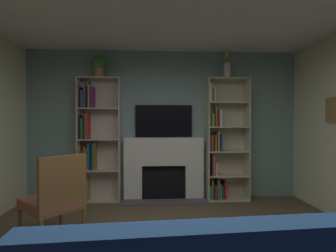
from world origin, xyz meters
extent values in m
cube|color=gray|center=(0.00, 2.70, 1.36)|extent=(5.09, 0.06, 2.73)
cube|color=#A17845|center=(2.47, 1.51, 1.59)|extent=(0.03, 0.39, 0.37)
cube|color=#4E6D49|center=(2.46, 1.51, 1.59)|extent=(0.01, 0.33, 0.31)
cube|color=white|center=(-0.56, 2.58, 0.31)|extent=(0.32, 0.18, 0.62)
cube|color=white|center=(0.56, 2.58, 0.31)|extent=(0.32, 0.18, 0.62)
cube|color=white|center=(0.00, 2.58, 0.87)|extent=(1.44, 0.18, 0.51)
cube|color=black|center=(0.00, 2.63, 0.31)|extent=(0.79, 0.08, 0.62)
cube|color=#564C57|center=(0.00, 2.34, 0.01)|extent=(1.54, 0.30, 0.03)
cube|color=black|center=(0.00, 2.64, 1.43)|extent=(1.04, 0.06, 0.59)
cube|color=beige|center=(-1.52, 2.53, 1.10)|extent=(0.02, 0.27, 2.20)
cube|color=beige|center=(-0.79, 2.53, 1.10)|extent=(0.02, 0.27, 2.20)
cube|color=beige|center=(-1.15, 2.66, 1.10)|extent=(0.75, 0.02, 2.20)
cube|color=beige|center=(-1.15, 2.53, 0.01)|extent=(0.71, 0.27, 0.02)
cube|color=#A52B34|center=(-1.48, 2.53, 0.25)|extent=(0.03, 0.23, 0.47)
cube|color=beige|center=(-1.44, 2.55, 0.19)|extent=(0.03, 0.21, 0.35)
cube|color=brown|center=(-1.40, 2.56, 0.19)|extent=(0.02, 0.17, 0.34)
cube|color=olive|center=(-1.36, 2.54, 0.20)|extent=(0.03, 0.22, 0.37)
cube|color=beige|center=(-1.15, 2.53, 0.55)|extent=(0.71, 0.27, 0.02)
cube|color=olive|center=(-1.49, 2.54, 0.79)|extent=(0.02, 0.22, 0.46)
cube|color=#5F3F75|center=(-1.45, 2.56, 0.73)|extent=(0.02, 0.19, 0.34)
cube|color=#996434|center=(-1.42, 2.56, 0.77)|extent=(0.03, 0.18, 0.42)
cube|color=olive|center=(-1.38, 2.57, 0.76)|extent=(0.03, 0.16, 0.39)
cube|color=#1C5282|center=(-1.33, 2.55, 0.79)|extent=(0.04, 0.19, 0.46)
cube|color=#276752|center=(-1.28, 2.57, 0.79)|extent=(0.04, 0.16, 0.46)
cube|color=olive|center=(-1.23, 2.55, 0.80)|extent=(0.02, 0.21, 0.48)
cube|color=beige|center=(-1.15, 2.53, 1.10)|extent=(0.71, 0.27, 0.02)
cube|color=black|center=(-1.49, 2.57, 1.32)|extent=(0.02, 0.17, 0.43)
cube|color=#2C733B|center=(-1.44, 2.54, 1.29)|extent=(0.03, 0.22, 0.37)
cube|color=olive|center=(-1.41, 2.57, 1.29)|extent=(0.02, 0.16, 0.36)
cube|color=#AD2F29|center=(-1.36, 2.54, 1.34)|extent=(0.04, 0.22, 0.46)
cube|color=beige|center=(-1.15, 2.53, 1.65)|extent=(0.71, 0.27, 0.02)
cube|color=black|center=(-1.49, 2.57, 1.85)|extent=(0.02, 0.16, 0.37)
cube|color=#2F7255|center=(-1.45, 2.55, 1.82)|extent=(0.03, 0.19, 0.31)
cube|color=#672A81|center=(-1.40, 2.55, 1.85)|extent=(0.04, 0.19, 0.39)
cube|color=#2B8142|center=(-1.34, 2.56, 1.90)|extent=(0.02, 0.18, 0.48)
cube|color=#A48233|center=(-1.31, 2.54, 1.86)|extent=(0.02, 0.23, 0.41)
cube|color=#64256D|center=(-1.27, 2.54, 1.84)|extent=(0.04, 0.22, 0.37)
cube|color=beige|center=(-1.15, 2.53, 2.19)|extent=(0.71, 0.27, 0.02)
cube|color=beige|center=(0.79, 2.50, 1.10)|extent=(0.02, 0.34, 2.20)
cube|color=beige|center=(1.52, 2.50, 1.10)|extent=(0.02, 0.34, 2.20)
cube|color=beige|center=(1.15, 2.66, 1.10)|extent=(0.75, 0.02, 2.20)
cube|color=beige|center=(1.15, 2.50, 0.01)|extent=(0.71, 0.34, 0.02)
cube|color=#388148|center=(0.83, 2.51, 0.14)|extent=(0.04, 0.28, 0.24)
cube|color=olive|center=(0.88, 2.54, 0.19)|extent=(0.04, 0.22, 0.35)
cube|color=#523A67|center=(0.93, 2.51, 0.15)|extent=(0.04, 0.28, 0.26)
cube|color=olive|center=(0.97, 2.52, 0.19)|extent=(0.02, 0.27, 0.35)
cube|color=#268153|center=(1.01, 2.52, 0.15)|extent=(0.04, 0.26, 0.27)
cube|color=#2E4B80|center=(1.06, 2.54, 0.14)|extent=(0.03, 0.22, 0.24)
cube|color=#B4262A|center=(1.11, 2.53, 0.17)|extent=(0.04, 0.23, 0.31)
cube|color=beige|center=(1.15, 2.50, 0.44)|extent=(0.71, 0.34, 0.02)
cube|color=black|center=(0.83, 2.54, 0.57)|extent=(0.04, 0.23, 0.24)
cube|color=brown|center=(0.89, 2.52, 0.63)|extent=(0.04, 0.27, 0.37)
cube|color=beige|center=(0.94, 2.53, 0.57)|extent=(0.04, 0.25, 0.23)
cube|color=beige|center=(1.15, 2.50, 0.88)|extent=(0.71, 0.34, 0.02)
cube|color=brown|center=(0.83, 2.56, 1.03)|extent=(0.04, 0.19, 0.29)
cube|color=#935141|center=(0.87, 2.55, 1.04)|extent=(0.04, 0.20, 0.30)
cube|color=#925A31|center=(0.93, 2.53, 1.04)|extent=(0.03, 0.25, 0.30)
cube|color=#A68234|center=(0.98, 2.52, 1.06)|extent=(0.03, 0.26, 0.34)
cube|color=navy|center=(1.02, 2.51, 1.04)|extent=(0.02, 0.29, 0.31)
cube|color=beige|center=(1.15, 2.50, 1.32)|extent=(0.71, 0.34, 0.02)
cube|color=#24733A|center=(0.82, 2.51, 1.45)|extent=(0.03, 0.28, 0.24)
cube|color=#A48C24|center=(0.87, 2.53, 1.44)|extent=(0.04, 0.25, 0.23)
cube|color=navy|center=(0.91, 2.56, 1.45)|extent=(0.02, 0.19, 0.23)
cube|color=olive|center=(0.94, 2.55, 1.51)|extent=(0.02, 0.20, 0.35)
cube|color=#A6222F|center=(0.97, 2.53, 1.46)|extent=(0.02, 0.25, 0.26)
cube|color=beige|center=(1.01, 2.51, 1.48)|extent=(0.04, 0.27, 0.31)
cube|color=beige|center=(1.15, 2.50, 1.76)|extent=(0.71, 0.34, 0.02)
cube|color=beige|center=(0.83, 2.51, 1.93)|extent=(0.04, 0.28, 0.32)
cube|color=#3B6A50|center=(0.87, 2.52, 1.89)|extent=(0.02, 0.27, 0.24)
cube|color=beige|center=(0.90, 2.51, 1.90)|extent=(0.03, 0.28, 0.26)
cube|color=beige|center=(1.15, 2.50, 2.19)|extent=(0.71, 0.34, 0.02)
cylinder|color=#A97844|center=(-1.15, 2.52, 2.28)|extent=(0.17, 0.17, 0.16)
sphere|color=#3F8140|center=(-1.15, 2.52, 2.46)|extent=(0.26, 0.26, 0.26)
cylinder|color=silver|center=(1.15, 2.52, 2.34)|extent=(0.13, 0.13, 0.28)
cylinder|color=#4C7F3F|center=(1.15, 2.52, 2.56)|extent=(0.01, 0.01, 0.16)
sphere|color=#F1D352|center=(1.15, 2.52, 2.64)|extent=(0.06, 0.06, 0.06)
cylinder|color=#4C7F3F|center=(1.14, 2.55, 2.54)|extent=(0.01, 0.01, 0.12)
sphere|color=#F1D352|center=(1.14, 2.55, 2.60)|extent=(0.05, 0.05, 0.05)
cylinder|color=brown|center=(-1.36, 0.63, 0.21)|extent=(0.04, 0.04, 0.42)
cylinder|color=brown|center=(-1.01, 1.00, 0.21)|extent=(0.04, 0.04, 0.42)
cylinder|color=brown|center=(-1.78, 1.02, 0.21)|extent=(0.04, 0.04, 0.42)
cylinder|color=brown|center=(-1.43, 1.39, 0.21)|extent=(0.04, 0.04, 0.42)
cube|color=#935543|center=(-1.40, 1.01, 0.46)|extent=(0.82, 0.82, 0.08)
cube|color=brown|center=(-1.40, 1.01, 0.40)|extent=(0.82, 0.82, 0.04)
cube|color=brown|center=(-1.19, 0.82, 0.73)|extent=(0.42, 0.44, 0.61)
camera|label=1|loc=(-0.16, -2.14, 1.40)|focal=27.68mm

